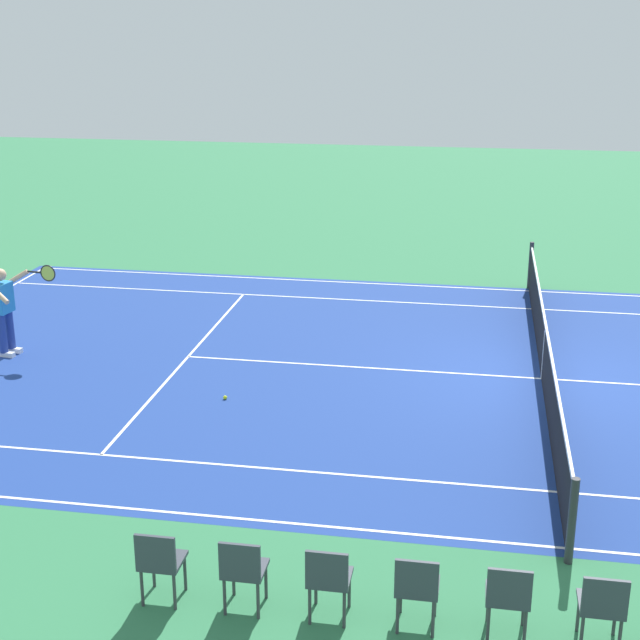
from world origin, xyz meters
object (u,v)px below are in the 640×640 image
(tennis_ball, at_px, (225,397))
(spectator_chair_2, at_px, (602,604))
(tennis_net, at_px, (544,352))
(tennis_player_near, at_px, (5,307))
(spectator_chair_5, at_px, (329,577))
(spectator_chair_6, at_px, (243,568))
(spectator_chair_4, at_px, (417,586))
(spectator_chair_7, at_px, (160,560))
(spectator_chair_3, at_px, (508,595))

(tennis_ball, height_order, spectator_chair_2, spectator_chair_2)
(tennis_net, distance_m, tennis_player_near, 9.73)
(spectator_chair_5, bearing_deg, tennis_net, -109.18)
(tennis_ball, bearing_deg, spectator_chair_5, 115.58)
(tennis_ball, distance_m, spectator_chair_6, 5.79)
(tennis_player_near, relative_size, spectator_chair_6, 1.93)
(tennis_player_near, distance_m, tennis_ball, 4.81)
(spectator_chair_5, bearing_deg, spectator_chair_4, 180.00)
(spectator_chair_6, distance_m, spectator_chair_7, 0.91)
(tennis_net, xyz_separation_m, tennis_ball, (5.19, 1.83, -0.46))
(spectator_chair_6, bearing_deg, spectator_chair_7, 0.00)
(tennis_player_near, distance_m, spectator_chair_5, 9.95)
(tennis_player_near, bearing_deg, spectator_chair_2, 145.07)
(tennis_net, relative_size, spectator_chair_6, 13.30)
(tennis_ball, bearing_deg, spectator_chair_4, 122.76)
(tennis_ball, relative_size, spectator_chair_6, 0.08)
(spectator_chair_3, xyz_separation_m, spectator_chair_7, (3.63, 0.00, 0.00))
(spectator_chair_6, bearing_deg, tennis_ball, -72.57)
(spectator_chair_7, bearing_deg, spectator_chair_4, 180.00)
(tennis_ball, distance_m, spectator_chair_3, 7.09)
(spectator_chair_6, bearing_deg, spectator_chair_2, 180.00)
(spectator_chair_3, xyz_separation_m, spectator_chair_4, (0.91, 0.00, 0.00))
(spectator_chair_4, relative_size, spectator_chair_6, 1.00)
(spectator_chair_4, bearing_deg, spectator_chair_2, 180.00)
(tennis_player_near, relative_size, spectator_chair_7, 1.93)
(tennis_net, xyz_separation_m, spectator_chair_7, (4.37, 7.34, 0.03))
(spectator_chair_3, bearing_deg, spectator_chair_4, 0.00)
(spectator_chair_2, xyz_separation_m, spectator_chair_6, (3.63, 0.00, 0.00))
(spectator_chair_6, height_order, spectator_chair_7, same)
(tennis_ball, height_order, spectator_chair_5, spectator_chair_5)
(spectator_chair_4, bearing_deg, spectator_chair_5, 0.00)
(tennis_player_near, relative_size, spectator_chair_4, 1.93)
(spectator_chair_4, distance_m, spectator_chair_5, 0.91)
(spectator_chair_6, xyz_separation_m, spectator_chair_7, (0.91, 0.00, 0.00))
(tennis_net, relative_size, tennis_ball, 177.27)
(spectator_chair_2, bearing_deg, spectator_chair_5, 0.00)
(spectator_chair_3, height_order, spectator_chair_6, same)
(tennis_net, height_order, tennis_ball, tennis_net)
(tennis_ball, xyz_separation_m, spectator_chair_2, (-5.36, 5.50, 0.49))
(tennis_player_near, height_order, spectator_chair_3, tennis_player_near)
(spectator_chair_4, height_order, spectator_chair_7, same)
(tennis_player_near, height_order, spectator_chair_4, tennis_player_near)
(tennis_net, distance_m, spectator_chair_5, 7.77)
(tennis_player_near, xyz_separation_m, spectator_chair_7, (-5.34, 6.90, -0.41))
(spectator_chair_3, bearing_deg, spectator_chair_7, 0.00)
(tennis_player_near, bearing_deg, spectator_chair_4, 139.46)
(tennis_player_near, height_order, spectator_chair_2, tennis_player_near)
(tennis_net, bearing_deg, spectator_chair_3, 84.25)
(tennis_net, bearing_deg, spectator_chair_6, 64.76)
(tennis_net, height_order, spectator_chair_7, tennis_net)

